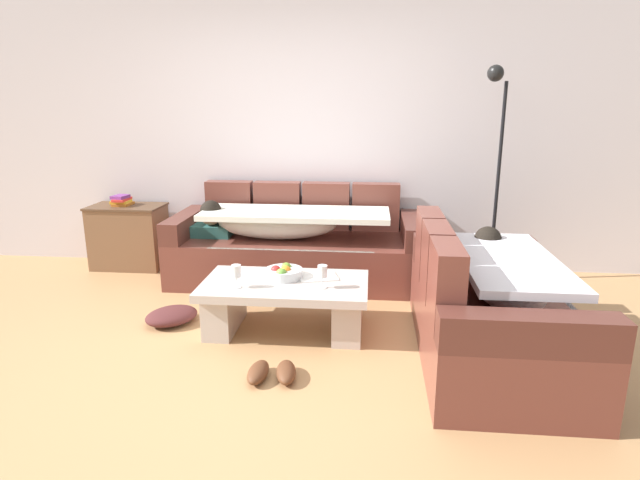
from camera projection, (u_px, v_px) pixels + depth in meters
The scene contains 14 objects.
ground_plane at pixel (252, 359), 3.46m from camera, with size 14.00×14.00×0.00m, color #AF8153.
back_wall at pixel (296, 133), 5.18m from camera, with size 9.00×0.10×2.70m, color silver.
couch_along_wall at pixel (294, 246), 4.93m from camera, with size 2.31×0.92×0.88m.
couch_near_window at pixel (489, 308), 3.43m from camera, with size 0.92×1.75×0.88m.
coffee_table at pixel (285, 300), 3.83m from camera, with size 1.20×0.68×0.38m.
fruit_bowl at pixel (283, 273), 3.86m from camera, with size 0.28×0.28×0.10m.
wine_glass_near_left at pixel (236, 272), 3.65m from camera, with size 0.07×0.07×0.17m.
wine_glass_near_right at pixel (322, 272), 3.64m from camera, with size 0.07×0.07×0.17m.
open_magazine at pixel (318, 277), 3.88m from camera, with size 0.28×0.21×0.01m, color white.
side_cabinet at pixel (129, 236), 5.31m from camera, with size 0.72×0.44×0.64m.
book_stack_on_cabinet at pixel (122, 201), 5.23m from camera, with size 0.19×0.22×0.10m.
floor_lamp at pixel (494, 163), 4.66m from camera, with size 0.33×0.31×1.95m.
pair_of_shoes at pixel (272, 372), 3.19m from camera, with size 0.32×0.30×0.09m.
crumpled_garment at pixel (172, 316), 4.00m from camera, with size 0.40×0.32×0.12m, color #4C2323.
Camera 1 is at (0.75, -3.08, 1.65)m, focal length 29.33 mm.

